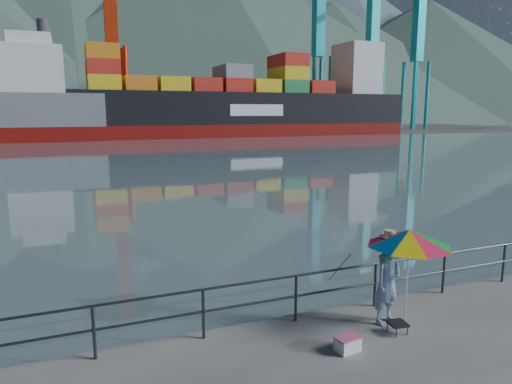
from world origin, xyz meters
The scene contains 12 objects.
harbor_water centered at (0.00, 130.00, 0.00)m, with size 500.00×280.00×0.00m, color slate.
far_dock centered at (10.00, 93.00, 0.00)m, with size 200.00×40.00×0.40m, color #514F4C.
guardrail centered at (0.00, 1.70, 0.52)m, with size 22.00×0.06×1.03m.
mountains centered at (38.82, 207.75, 35.55)m, with size 600.00×332.80×80.00m.
port_cranes centered at (31.00, 84.00, 16.00)m, with size 116.00×28.00×38.40m.
container_stacks centered at (35.67, 93.65, 3.25)m, with size 58.00×5.40×7.80m.
fisherman centered at (2.71, 0.93, 0.92)m, with size 0.67×0.44×1.84m, color #1D4C8B.
beach_umbrella centered at (2.95, 0.62, 1.89)m, with size 2.12×2.12×2.06m.
folding_stool centered at (2.64, 0.46, 0.12)m, with size 0.39×0.39×0.23m.
cooler_bag centered at (1.33, 0.24, 0.13)m, with size 0.44×0.29×0.25m, color silver.
fishing_rod centered at (2.24, 2.02, 0.00)m, with size 0.02×0.02×2.12m, color black.
container_ship centered at (29.25, 74.30, 5.81)m, with size 62.92×10.49×18.10m.
Camera 1 is at (-3.15, -6.33, 4.37)m, focal length 32.00 mm.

